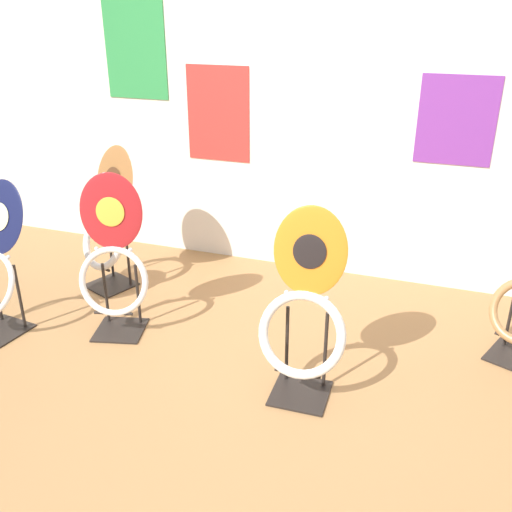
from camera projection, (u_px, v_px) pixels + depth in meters
name	position (u px, v px, depth m)	size (l,w,h in m)	color
ground_plane	(191.00, 438.00, 2.57)	(14.00, 14.00, 0.00)	#A37547
wall_back	(309.00, 83.00, 3.70)	(8.00, 0.07, 2.60)	silver
toilet_seat_display_woodgrain	(107.00, 226.00, 3.76)	(0.48, 0.44, 0.95)	black
toilet_seat_display_crimson_swirl	(113.00, 262.00, 3.22)	(0.43, 0.34, 0.95)	black
toilet_seat_display_orange_sun	(304.00, 318.00, 2.68)	(0.43, 0.30, 0.95)	black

